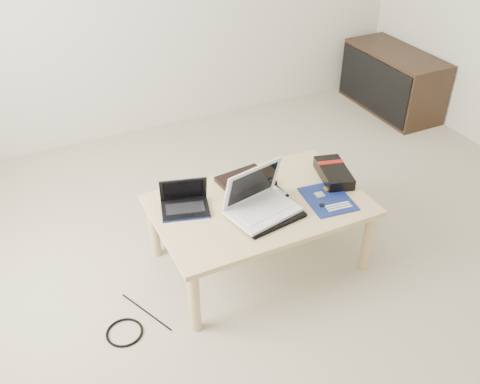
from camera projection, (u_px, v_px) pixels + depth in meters
name	position (u px, v px, depth m)	size (l,w,h in m)	color
ground	(297.00, 277.00, 2.90)	(4.00, 4.00, 0.00)	#B5AA93
coffee_table	(260.00, 210.00, 2.81)	(1.10, 0.70, 0.40)	tan
media_cabinet	(392.00, 81.00, 4.46)	(0.41, 0.90, 0.50)	#332014
book	(245.00, 181.00, 2.93)	(0.29, 0.25, 0.03)	black
netbook	(185.00, 203.00, 2.73)	(0.28, 0.23, 0.17)	black
tablet	(262.00, 194.00, 2.84)	(0.25, 0.20, 0.01)	black
remote	(271.00, 188.00, 2.88)	(0.09, 0.20, 0.02)	silver
neoprene_sleeve	(267.00, 214.00, 2.69)	(0.33, 0.24, 0.02)	black
white_laptop	(259.00, 202.00, 2.68)	(0.38, 0.30, 0.24)	silver
motherboard	(328.00, 199.00, 2.81)	(0.26, 0.31, 0.01)	#0C1352
gpu_box	(334.00, 173.00, 2.97)	(0.22, 0.32, 0.06)	black
cable_coil	(247.00, 212.00, 2.71)	(0.11, 0.11, 0.01)	black
floor_cable_coil	(124.00, 332.00, 2.58)	(0.18, 0.18, 0.01)	black
floor_cable_trail	(146.00, 312.00, 2.69)	(0.01, 0.01, 0.37)	black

